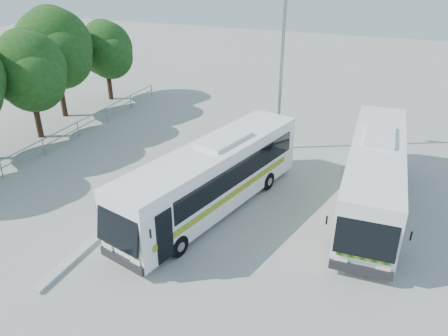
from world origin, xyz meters
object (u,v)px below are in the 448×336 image
at_px(tree_far_c, 29,69).
at_px(lamppost, 282,65).
at_px(tree_far_e, 106,49).
at_px(coach_main, 212,176).
at_px(tree_far_d, 55,46).
at_px(coach_adjacent, 374,174).

bearing_deg(tree_far_c, lamppost, 15.04).
distance_m(tree_far_e, coach_main, 18.44).
relative_size(tree_far_d, coach_main, 0.66).
bearing_deg(tree_far_c, coach_adjacent, -2.91).
bearing_deg(lamppost, tree_far_c, -174.75).
xyz_separation_m(tree_far_e, coach_main, (13.78, -12.05, -2.24)).
xyz_separation_m(tree_far_e, lamppost, (14.63, -4.41, 1.00)).
xyz_separation_m(coach_main, lamppost, (0.85, 7.65, 3.24)).
distance_m(tree_far_e, coach_adjacent, 22.39).
height_order(coach_main, lamppost, lamppost).
bearing_deg(tree_far_e, coach_adjacent, -24.41).
height_order(tree_far_d, coach_main, tree_far_d).
bearing_deg(tree_far_e, coach_main, -41.17).
xyz_separation_m(tree_far_d, lamppost, (15.31, 0.09, 0.07)).
distance_m(tree_far_c, tree_far_d, 3.93).
relative_size(tree_far_c, coach_main, 0.59).
bearing_deg(coach_adjacent, tree_far_c, 175.39).
distance_m(tree_far_d, coach_adjacent, 21.72).
bearing_deg(coach_main, coach_adjacent, 38.14).
distance_m(tree_far_c, coach_adjacent, 19.98).
distance_m(coach_main, coach_adjacent, 7.10).
bearing_deg(coach_adjacent, coach_main, -158.08).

